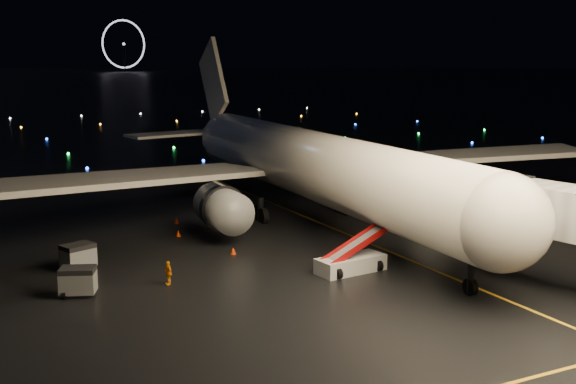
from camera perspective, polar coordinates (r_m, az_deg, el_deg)
name	(u,v)px	position (r m, az deg, el deg)	size (l,w,h in m)	color
lane_centre	(359,239)	(57.85, 5.66, -3.73)	(0.25, 80.00, 0.02)	gold
airliner	(296,124)	(65.55, 0.63, 5.36)	(58.55, 55.62, 16.59)	silver
belt_loader	(351,247)	(48.75, 4.99, -4.38)	(7.06, 1.92, 3.42)	silver
crew_c	(168,273)	(46.78, -9.45, -6.31)	(0.91, 0.38, 1.56)	#FF9E0B
safety_cone_0	(233,251)	(53.44, -4.37, -4.63)	(0.46, 0.46, 0.53)	#E33603
safety_cone_1	(176,221)	(63.64, -8.81, -2.27)	(0.43, 0.43, 0.49)	#E33603
safety_cone_2	(178,233)	(59.14, -8.67, -3.24)	(0.45, 0.45, 0.51)	#E33603
ferris_wheel	(124,46)	(775.55, -12.84, 11.18)	(50.00, 4.00, 52.00)	black
taxiway_lights	(38,136)	(140.19, -19.13, 4.23)	(164.00, 92.00, 0.36)	black
baggage_cart_0	(78,257)	(51.39, -16.25, -4.93)	(2.09, 1.46, 1.78)	gray
baggage_cart_1	(78,282)	(45.86, -16.26, -6.81)	(2.08, 1.46, 1.77)	gray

